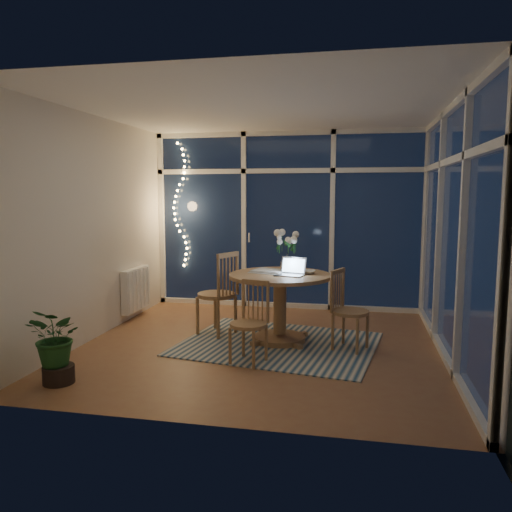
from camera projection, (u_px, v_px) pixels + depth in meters
name	position (u px, v px, depth m)	size (l,w,h in m)	color
floor	(263.00, 345.00, 5.61)	(4.00, 4.00, 0.00)	#905A3F
ceiling	(263.00, 108.00, 5.29)	(4.00, 4.00, 0.00)	white
wall_back	(288.00, 221.00, 7.39)	(4.00, 0.04, 2.60)	silver
wall_front	(210.00, 250.00, 3.50)	(4.00, 0.04, 2.60)	silver
wall_left	(96.00, 228.00, 5.84)	(0.04, 4.00, 2.60)	silver
wall_right	(457.00, 233.00, 5.05)	(0.04, 4.00, 2.60)	silver
window_wall_back	(288.00, 221.00, 7.35)	(4.00, 0.10, 2.60)	white
window_wall_right	(452.00, 233.00, 5.06)	(0.10, 4.00, 2.60)	white
radiator	(136.00, 289.00, 6.82)	(0.10, 0.70, 0.58)	white
fairy_lights	(179.00, 205.00, 7.58)	(0.24, 0.10, 1.85)	#FFC766
garden_patio	(331.00, 279.00, 10.38)	(12.00, 6.00, 0.10)	black
garden_fence	(310.00, 231.00, 10.85)	(11.00, 0.08, 1.80)	#331D12
neighbour_roof	(332.00, 175.00, 13.54)	(7.00, 3.00, 2.20)	#30333A
garden_shrubs	(254.00, 263.00, 9.02)	(0.90, 0.90, 0.90)	#183216
rug	(278.00, 344.00, 5.65)	(2.12, 1.70, 0.01)	beige
dining_table	(280.00, 308.00, 5.70)	(1.16, 1.16, 0.79)	olive
chair_left	(216.00, 293.00, 5.99)	(0.48, 0.48, 1.03)	olive
chair_right	(351.00, 310.00, 5.40)	(0.41, 0.41, 0.89)	olive
chair_front	(248.00, 322.00, 4.97)	(0.39, 0.39, 0.84)	olive
laptop	(290.00, 266.00, 5.53)	(0.29, 0.26, 0.22)	#B5B5BA
flower_vase	(288.00, 261.00, 5.94)	(0.20, 0.20, 0.21)	silver
bowl	(308.00, 272.00, 5.67)	(0.15, 0.15, 0.04)	white
newspapers	(268.00, 271.00, 5.78)	(0.37, 0.28, 0.02)	silver
phone	(278.00, 276.00, 5.51)	(0.10, 0.05, 0.01)	black
potted_plant	(57.00, 342.00, 4.45)	(0.54, 0.47, 0.76)	#1B4C1F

